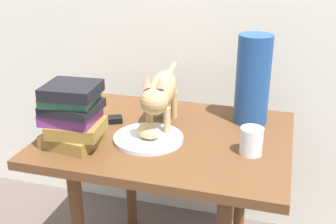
% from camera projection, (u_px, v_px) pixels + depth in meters
% --- Properties ---
extents(side_table, '(0.81, 0.63, 0.59)m').
position_uv_depth(side_table, '(168.00, 155.00, 1.46)').
color(side_table, brown).
rests_on(side_table, ground).
extents(plate, '(0.23, 0.23, 0.01)m').
position_uv_depth(plate, '(148.00, 138.00, 1.39)').
color(plate, silver).
rests_on(plate, side_table).
extents(bread_roll, '(0.10, 0.08, 0.05)m').
position_uv_depth(bread_roll, '(149.00, 131.00, 1.36)').
color(bread_roll, '#E0BC7A').
rests_on(bread_roll, plate).
extents(cat, '(0.13, 0.48, 0.23)m').
position_uv_depth(cat, '(161.00, 92.00, 1.43)').
color(cat, tan).
rests_on(cat, side_table).
extents(book_stack, '(0.20, 0.17, 0.21)m').
position_uv_depth(book_stack, '(72.00, 115.00, 1.32)').
color(book_stack, olive).
rests_on(book_stack, side_table).
extents(green_vase, '(0.12, 0.12, 0.31)m').
position_uv_depth(green_vase, '(253.00, 80.00, 1.47)').
color(green_vase, navy).
rests_on(green_vase, side_table).
extents(candle_jar, '(0.07, 0.07, 0.08)m').
position_uv_depth(candle_jar, '(251.00, 142.00, 1.29)').
color(candle_jar, silver).
rests_on(candle_jar, side_table).
extents(tv_remote, '(0.15, 0.10, 0.02)m').
position_uv_depth(tv_remote, '(101.00, 120.00, 1.52)').
color(tv_remote, black).
rests_on(tv_remote, side_table).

